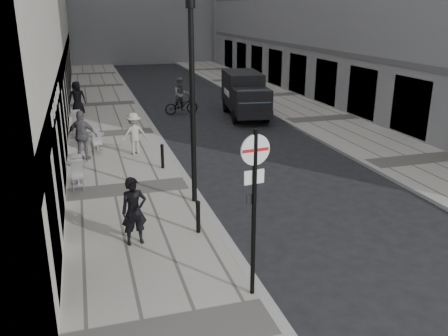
{
  "coord_description": "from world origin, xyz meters",
  "views": [
    {
      "loc": [
        -3.19,
        -4.46,
        5.71
      ],
      "look_at": [
        0.48,
        7.83,
        1.4
      ],
      "focal_mm": 38.0,
      "sensor_mm": 36.0,
      "label": 1
    }
  ],
  "objects_px": {
    "panel_van": "(245,92)",
    "lamppost": "(192,94)",
    "cyclist": "(181,100)",
    "walking_man": "(134,211)",
    "sign_post": "(254,192)"
  },
  "relations": [
    {
      "from": "sign_post",
      "to": "panel_van",
      "type": "distance_m",
      "value": 17.65
    },
    {
      "from": "walking_man",
      "to": "panel_van",
      "type": "height_order",
      "value": "panel_van"
    },
    {
      "from": "walking_man",
      "to": "sign_post",
      "type": "bearing_deg",
      "value": -62.33
    },
    {
      "from": "panel_van",
      "to": "cyclist",
      "type": "height_order",
      "value": "panel_van"
    },
    {
      "from": "walking_man",
      "to": "lamppost",
      "type": "distance_m",
      "value": 3.91
    },
    {
      "from": "panel_van",
      "to": "lamppost",
      "type": "bearing_deg",
      "value": -108.05
    },
    {
      "from": "cyclist",
      "to": "sign_post",
      "type": "bearing_deg",
      "value": -103.3
    },
    {
      "from": "cyclist",
      "to": "panel_van",
      "type": "bearing_deg",
      "value": -32.25
    },
    {
      "from": "sign_post",
      "to": "lamppost",
      "type": "relative_size",
      "value": 0.59
    },
    {
      "from": "walking_man",
      "to": "cyclist",
      "type": "xyz_separation_m",
      "value": [
        4.37,
        15.38,
        -0.18
      ]
    },
    {
      "from": "walking_man",
      "to": "sign_post",
      "type": "relative_size",
      "value": 0.5
    },
    {
      "from": "sign_post",
      "to": "lamppost",
      "type": "height_order",
      "value": "lamppost"
    },
    {
      "from": "walking_man",
      "to": "panel_van",
      "type": "xyz_separation_m",
      "value": [
        7.62,
        13.79,
        0.35
      ]
    },
    {
      "from": "panel_van",
      "to": "cyclist",
      "type": "bearing_deg",
      "value": 161.58
    },
    {
      "from": "lamppost",
      "to": "cyclist",
      "type": "distance_m",
      "value": 13.57
    }
  ]
}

